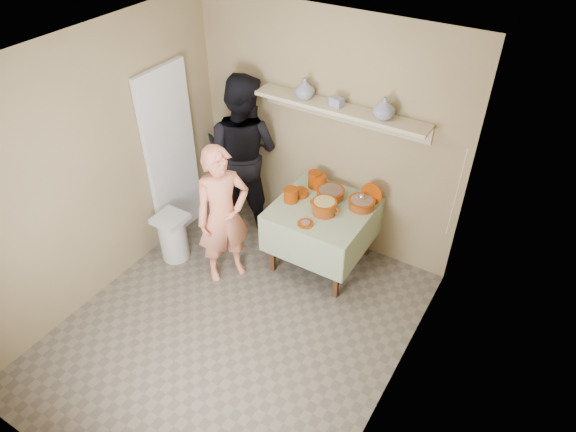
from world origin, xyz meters
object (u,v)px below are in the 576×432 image
Objects in this scene: person_cook at (223,216)px; serving_table at (323,216)px; person_helper at (243,152)px; cazuela_rice at (324,206)px; trash_bin at (173,237)px.

serving_table is (0.77, 0.67, -0.13)m from person_cook.
person_helper is 1.22m from serving_table.
person_cook is 1.02m from cazuela_rice.
person_helper is 5.63× the size of cazuela_rice.
serving_table is 1.74× the size of trash_bin.
person_cook is 0.83m from trash_bin.
person_cook is 1.03m from serving_table.
person_cook is at bearing 8.08° from trash_bin.
trash_bin is at bearing 68.32° from person_helper.
trash_bin is (-1.49, -0.68, -0.56)m from cazuela_rice.
person_helper is at bearing 165.26° from cazuela_rice.
serving_table is at bearing 161.95° from person_helper.
person_cook reaches higher than serving_table.
cazuela_rice is (0.05, -0.09, 0.20)m from serving_table.
person_helper is 1.91× the size of serving_table.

